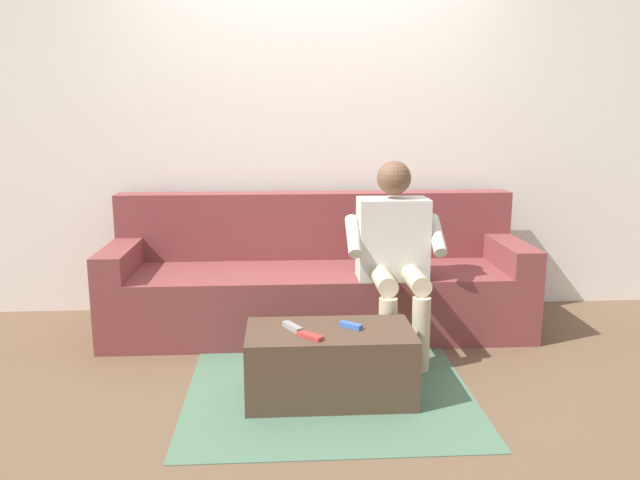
# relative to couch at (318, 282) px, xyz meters

# --- Properties ---
(ground_plane) EXTENTS (8.00, 8.00, 0.00)m
(ground_plane) POSITION_rel_couch_xyz_m (0.00, 0.75, -0.30)
(ground_plane) COLOR brown
(back_wall) EXTENTS (5.42, 0.06, 2.79)m
(back_wall) POSITION_rel_couch_xyz_m (0.00, -0.47, 1.10)
(back_wall) COLOR silver
(back_wall) RESTS_ON ground
(couch) EXTENTS (2.63, 0.78, 0.85)m
(couch) POSITION_rel_couch_xyz_m (0.00, 0.00, 0.00)
(couch) COLOR brown
(couch) RESTS_ON ground
(coffee_table) EXTENTS (0.81, 0.42, 0.35)m
(coffee_table) POSITION_rel_couch_xyz_m (0.00, 1.03, -0.12)
(coffee_table) COLOR #4C3828
(coffee_table) RESTS_ON ground
(person_solo_seated) EXTENTS (0.56, 0.59, 1.11)m
(person_solo_seated) POSITION_rel_couch_xyz_m (-0.42, 0.40, 0.32)
(person_solo_seated) COLOR beige
(person_solo_seated) RESTS_ON ground
(remote_red) EXTENTS (0.13, 0.12, 0.02)m
(remote_red) POSITION_rel_couch_xyz_m (0.10, 1.14, 0.06)
(remote_red) COLOR #B73333
(remote_red) RESTS_ON coffee_table
(remote_blue) EXTENTS (0.11, 0.10, 0.02)m
(remote_blue) POSITION_rel_couch_xyz_m (-0.10, 1.01, 0.06)
(remote_blue) COLOR #3860B7
(remote_blue) RESTS_ON coffee_table
(remote_gray) EXTENTS (0.10, 0.14, 0.03)m
(remote_gray) POSITION_rel_couch_xyz_m (0.18, 1.02, 0.06)
(remote_gray) COLOR gray
(remote_gray) RESTS_ON coffee_table
(floor_rug) EXTENTS (1.42, 1.38, 0.01)m
(floor_rug) POSITION_rel_couch_xyz_m (0.00, 0.92, -0.29)
(floor_rug) COLOR #4C7056
(floor_rug) RESTS_ON ground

